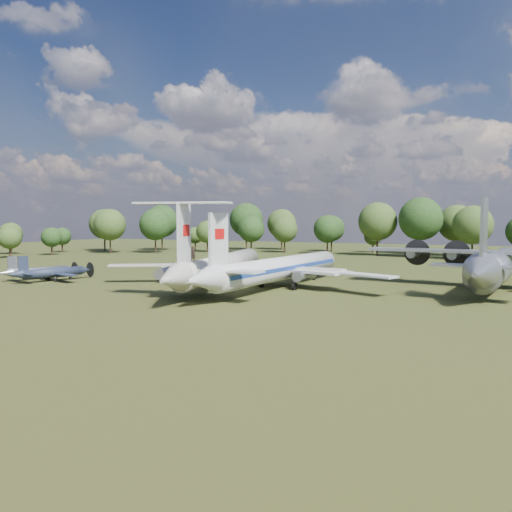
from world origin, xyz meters
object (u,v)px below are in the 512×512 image
at_px(tu104_jet, 281,273).
at_px(small_prop_west, 53,275).
at_px(an12_transport, 496,271).
at_px(il62_airliner, 223,270).
at_px(person_on_il62, 193,254).
at_px(small_prop_northwest, 40,273).

xyz_separation_m(tu104_jet, small_prop_west, (-36.91, -7.89, -1.20)).
relative_size(tu104_jet, an12_transport, 1.10).
distance_m(il62_airliner, tu104_jet, 9.23).
bearing_deg(person_on_il62, il62_airliner, -102.29).
relative_size(il62_airliner, person_on_il62, 24.70).
height_order(an12_transport, small_prop_northwest, an12_transport).
xyz_separation_m(il62_airliner, tu104_jet, (9.17, 1.00, -0.08)).
distance_m(il62_airliner, small_prop_northwest, 32.39).
bearing_deg(an12_transport, person_on_il62, -137.23).
distance_m(small_prop_west, person_on_il62, 31.48).
relative_size(il62_airliner, small_prop_west, 3.25).
xyz_separation_m(il62_airliner, small_prop_northwest, (-31.83, -5.87, -1.34)).
distance_m(tu104_jet, person_on_il62, 15.70).
relative_size(an12_transport, small_prop_west, 2.81).
xyz_separation_m(small_prop_northwest, person_on_il62, (34.64, -7.07, 4.68)).
xyz_separation_m(tu104_jet, an12_transport, (28.57, 11.15, 0.45)).
bearing_deg(il62_airliner, small_prop_northwest, 178.18).
bearing_deg(small_prop_west, small_prop_northwest, -176.01).
relative_size(il62_airliner, an12_transport, 1.16).
xyz_separation_m(an12_transport, person_on_il62, (-34.93, -25.08, 2.97)).
xyz_separation_m(il62_airliner, person_on_il62, (2.81, -12.94, 3.34)).
distance_m(an12_transport, small_prop_west, 68.21).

